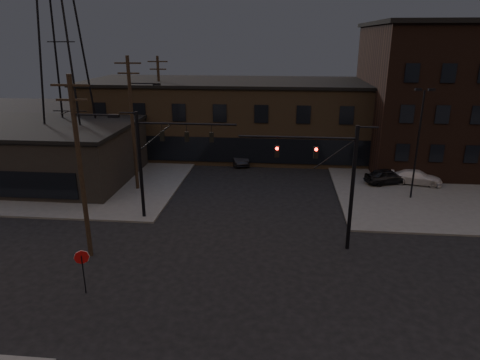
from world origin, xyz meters
name	(u,v)px	position (x,y,z in m)	size (l,w,h in m)	color
ground	(240,281)	(0.00, 0.00, 0.00)	(140.00, 140.00, 0.00)	black
sidewalk_nw	(59,161)	(-22.00, 22.00, 0.07)	(30.00, 30.00, 0.15)	#474744
building_row	(264,119)	(0.00, 28.00, 4.00)	(40.00, 12.00, 8.00)	#4B3B28
building_right	(476,97)	(22.00, 26.00, 7.00)	(22.00, 16.00, 14.00)	black
building_left	(44,154)	(-20.00, 16.00, 2.50)	(16.00, 12.00, 5.00)	black
traffic_signal_near	(334,175)	(5.36, 4.50, 4.93)	(7.12, 0.24, 8.00)	black
traffic_signal_far	(157,154)	(-6.72, 8.00, 5.01)	(7.12, 0.24, 8.00)	black
stop_sign	(82,262)	(-8.00, -1.99, 1.84)	(0.72, 0.33, 2.48)	black
utility_pole_near	(81,165)	(-9.43, 2.00, 5.87)	(3.70, 0.28, 11.00)	black
utility_pole_mid	(133,122)	(-10.44, 14.00, 6.13)	(3.70, 0.28, 11.50)	black
utility_pole_far	(160,104)	(-11.50, 26.00, 5.78)	(2.20, 0.28, 11.00)	black
transmission_tower	(61,42)	(-18.00, 18.00, 12.50)	(7.00, 7.00, 25.00)	black
lot_light_a	(419,135)	(13.00, 14.00, 5.51)	(1.50, 0.28, 9.14)	black
lot_light_b	(472,124)	(19.00, 19.00, 5.51)	(1.50, 0.28, 9.14)	black
parked_car_lot_a	(387,176)	(11.82, 17.53, 0.85)	(1.65, 4.10, 1.40)	black
parked_car_lot_b	(416,177)	(14.43, 17.72, 0.80)	(1.81, 4.46, 1.29)	silver
car_crossing	(238,157)	(-2.51, 23.18, 0.72)	(1.53, 4.39, 1.45)	black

